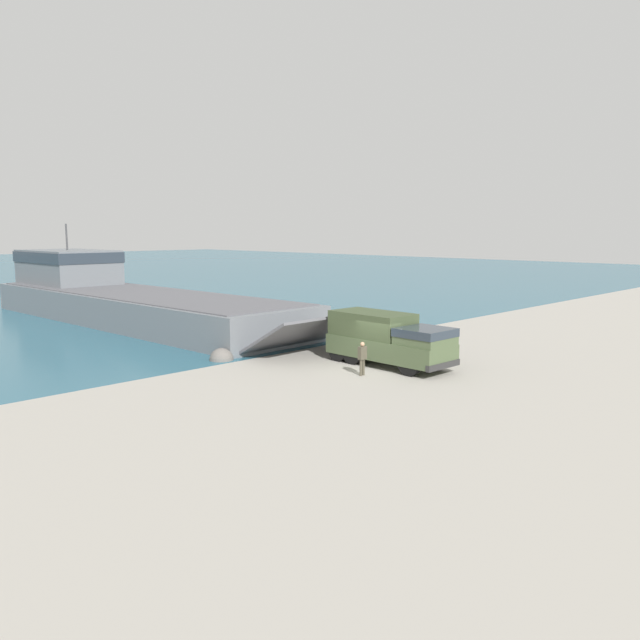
{
  "coord_description": "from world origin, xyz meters",
  "views": [
    {
      "loc": [
        -24.49,
        -20.75,
        7.26
      ],
      "look_at": [
        0.93,
        4.57,
        2.11
      ],
      "focal_mm": 35.0,
      "sensor_mm": 36.0,
      "label": 1
    }
  ],
  "objects_px": {
    "landing_craft": "(119,295)",
    "military_truck": "(389,339)",
    "moored_boat_a": "(61,286)",
    "soldier_on_ramp": "(362,356)"
  },
  "relations": [
    {
      "from": "landing_craft",
      "to": "soldier_on_ramp",
      "type": "relative_size",
      "value": 22.32
    },
    {
      "from": "moored_boat_a",
      "to": "landing_craft",
      "type": "bearing_deg",
      "value": -105.2
    },
    {
      "from": "military_truck",
      "to": "moored_boat_a",
      "type": "xyz_separation_m",
      "value": [
        4.47,
        53.14,
        -0.73
      ]
    },
    {
      "from": "landing_craft",
      "to": "military_truck",
      "type": "relative_size",
      "value": 5.27
    },
    {
      "from": "soldier_on_ramp",
      "to": "moored_boat_a",
      "type": "relative_size",
      "value": 0.22
    },
    {
      "from": "moored_boat_a",
      "to": "soldier_on_ramp",
      "type": "bearing_deg",
      "value": -99.99
    },
    {
      "from": "military_truck",
      "to": "soldier_on_ramp",
      "type": "xyz_separation_m",
      "value": [
        -2.74,
        -0.51,
        -0.5
      ]
    },
    {
      "from": "landing_craft",
      "to": "military_truck",
      "type": "xyz_separation_m",
      "value": [
        1.38,
        -27.51,
        -0.45
      ]
    },
    {
      "from": "landing_craft",
      "to": "moored_boat_a",
      "type": "xyz_separation_m",
      "value": [
        5.85,
        25.63,
        -1.18
      ]
    },
    {
      "from": "soldier_on_ramp",
      "to": "moored_boat_a",
      "type": "bearing_deg",
      "value": -6.31
    }
  ]
}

